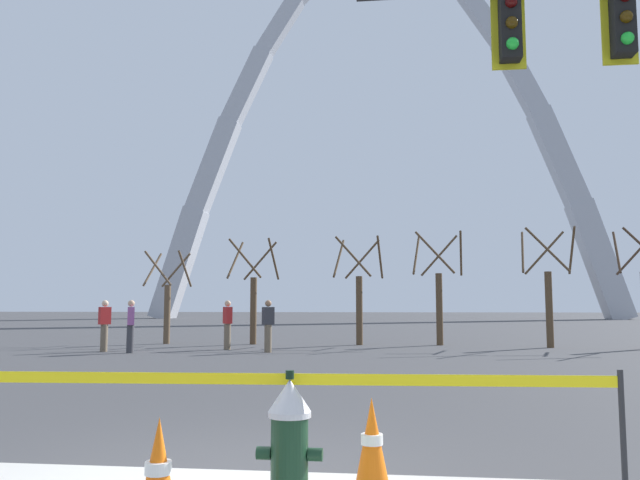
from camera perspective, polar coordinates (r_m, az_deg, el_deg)
fire_hydrant at (r=4.62m, az=-2.74°, el=-18.08°), size 0.46×0.48×0.99m
caution_tape_barrier at (r=4.69m, az=-7.36°, el=-15.11°), size 5.33×0.31×1.00m
traffic_cone_by_hydrant at (r=5.15m, az=4.70°, el=-18.03°), size 0.36×0.36×0.73m
traffic_cone_mid_sidewalk at (r=4.42m, az=-14.35°, el=-19.93°), size 0.36×0.36×0.73m
monument_arch at (r=68.82m, az=5.43°, el=8.54°), size 49.89×2.40×42.06m
tree_far_left at (r=24.58m, az=-13.56°, el=-5.49°), size 1.60×1.61×3.45m
tree_left_mid at (r=23.70m, az=-6.00°, el=-5.16°), size 1.79×1.80×3.87m
tree_center_left at (r=23.26m, az=3.53°, el=-5.12°), size 1.81×1.82×3.91m
tree_center_right at (r=23.47m, az=10.64°, el=-4.86°), size 1.88×1.89×4.07m
tree_right_mid at (r=23.09m, az=19.84°, el=-4.61°), size 1.87×1.88×4.06m
pedestrian_walking_left at (r=19.67m, az=-4.69°, el=-7.66°), size 0.39×0.36×1.59m
pedestrian_standing_center at (r=21.03m, az=-18.80°, el=-7.25°), size 0.38×0.38×1.59m
pedestrian_walking_right at (r=21.00m, az=-8.31°, el=-7.50°), size 0.37×0.39×1.59m
pedestrian_near_trees at (r=20.20m, az=-16.65°, el=-7.39°), size 0.32×0.39×1.59m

